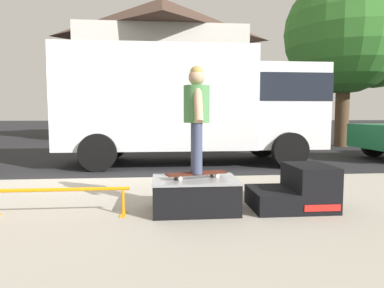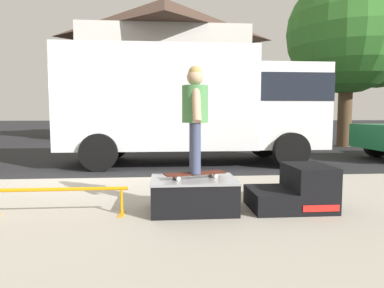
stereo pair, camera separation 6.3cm
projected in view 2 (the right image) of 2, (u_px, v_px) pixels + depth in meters
The scene contains 10 objects.
ground_plane at pixel (77, 180), 6.94m from camera, with size 140.00×140.00×0.00m, color black.
sidewalk_slab at pixel (11, 223), 3.96m from camera, with size 50.00×5.00×0.12m, color #A8A093.
skate_box at pixel (193, 194), 4.25m from camera, with size 1.07×0.76×0.42m.
kicker_ramp at pixel (296, 191), 4.36m from camera, with size 1.03×0.76×0.57m.
grind_rail at pixel (58, 194), 4.03m from camera, with size 1.67×0.28×0.35m.
skateboard at pixel (195, 174), 4.25m from camera, with size 0.81×0.40×0.07m.
skater_kid at pixel (195, 111), 4.18m from camera, with size 0.32×0.69×1.33m.
box_truck at pixel (194, 101), 9.19m from camera, with size 6.91×2.63×3.05m.
street_tree_main at pixel (354, 37), 13.79m from camera, with size 5.42×4.93×7.14m.
house_behind at pixel (165, 67), 20.62m from camera, with size 9.54×8.22×8.40m.
Camera 2 is at (1.82, -7.02, 1.34)m, focal length 31.37 mm.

